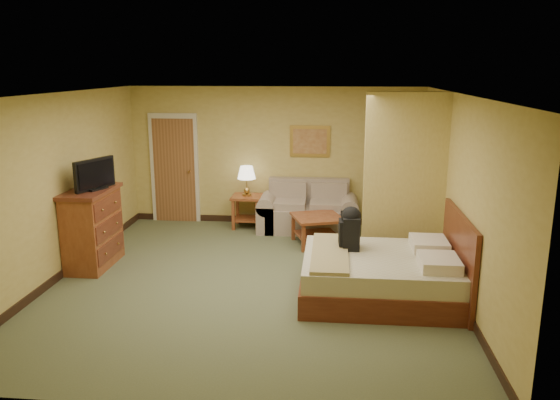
# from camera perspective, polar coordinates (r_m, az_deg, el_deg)

# --- Properties ---
(floor) EXTENTS (6.00, 6.00, 0.00)m
(floor) POSITION_cam_1_polar(r_m,az_deg,el_deg) (7.80, -2.84, -8.44)
(floor) COLOR #545C3B
(floor) RESTS_ON ground
(ceiling) EXTENTS (6.00, 6.00, 0.00)m
(ceiling) POSITION_cam_1_polar(r_m,az_deg,el_deg) (7.23, -3.09, 11.01)
(ceiling) COLOR white
(ceiling) RESTS_ON back_wall
(back_wall) EXTENTS (5.50, 0.02, 2.60)m
(back_wall) POSITION_cam_1_polar(r_m,az_deg,el_deg) (10.33, -0.50, 4.57)
(back_wall) COLOR tan
(back_wall) RESTS_ON floor
(left_wall) EXTENTS (0.02, 6.00, 2.60)m
(left_wall) POSITION_cam_1_polar(r_m,az_deg,el_deg) (8.27, -22.16, 1.26)
(left_wall) COLOR tan
(left_wall) RESTS_ON floor
(right_wall) EXTENTS (0.02, 6.00, 2.60)m
(right_wall) POSITION_cam_1_polar(r_m,az_deg,el_deg) (7.52, 18.26, 0.42)
(right_wall) COLOR tan
(right_wall) RESTS_ON floor
(partition) EXTENTS (1.20, 0.15, 2.60)m
(partition) POSITION_cam_1_polar(r_m,az_deg,el_deg) (8.30, 12.87, 1.98)
(partition) COLOR tan
(partition) RESTS_ON floor
(door) EXTENTS (0.94, 0.16, 2.10)m
(door) POSITION_cam_1_polar(r_m,az_deg,el_deg) (10.72, -10.95, 3.21)
(door) COLOR beige
(door) RESTS_ON floor
(baseboard) EXTENTS (5.50, 0.02, 0.12)m
(baseboard) POSITION_cam_1_polar(r_m,az_deg,el_deg) (10.59, -0.49, -2.08)
(baseboard) COLOR black
(baseboard) RESTS_ON floor
(loveseat) EXTENTS (1.82, 0.85, 0.92)m
(loveseat) POSITION_cam_1_polar(r_m,az_deg,el_deg) (10.08, 2.95, -1.50)
(loveseat) COLOR gray
(loveseat) RESTS_ON floor
(side_table) EXTENTS (0.55, 0.55, 0.61)m
(side_table) POSITION_cam_1_polar(r_m,az_deg,el_deg) (10.24, -3.47, -0.67)
(side_table) COLOR brown
(side_table) RESTS_ON floor
(table_lamp) EXTENTS (0.34, 0.34, 0.56)m
(table_lamp) POSITION_cam_1_polar(r_m,az_deg,el_deg) (10.10, -3.52, 2.80)
(table_lamp) COLOR #A37F3C
(table_lamp) RESTS_ON side_table
(coffee_table) EXTENTS (0.98, 0.98, 0.50)m
(coffee_table) POSITION_cam_1_polar(r_m,az_deg,el_deg) (9.25, 3.91, -2.53)
(coffee_table) COLOR brown
(coffee_table) RESTS_ON floor
(wall_picture) EXTENTS (0.75, 0.04, 0.58)m
(wall_picture) POSITION_cam_1_polar(r_m,az_deg,el_deg) (10.21, 3.14, 6.15)
(wall_picture) COLOR #B78E3F
(wall_picture) RESTS_ON back_wall
(dresser) EXTENTS (0.59, 1.11, 1.19)m
(dresser) POSITION_cam_1_polar(r_m,az_deg,el_deg) (8.64, -18.99, -2.76)
(dresser) COLOR brown
(dresser) RESTS_ON floor
(tv) EXTENTS (0.32, 0.72, 0.46)m
(tv) POSITION_cam_1_polar(r_m,az_deg,el_deg) (8.42, -18.79, 2.48)
(tv) COLOR black
(tv) RESTS_ON dresser
(bed) EXTENTS (2.08, 1.77, 1.14)m
(bed) POSITION_cam_1_polar(r_m,az_deg,el_deg) (7.30, 11.07, -7.64)
(bed) COLOR #552113
(bed) RESTS_ON floor
(backpack) EXTENTS (0.27, 0.35, 0.58)m
(backpack) POSITION_cam_1_polar(r_m,az_deg,el_deg) (7.36, 7.41, -2.76)
(backpack) COLOR black
(backpack) RESTS_ON bed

